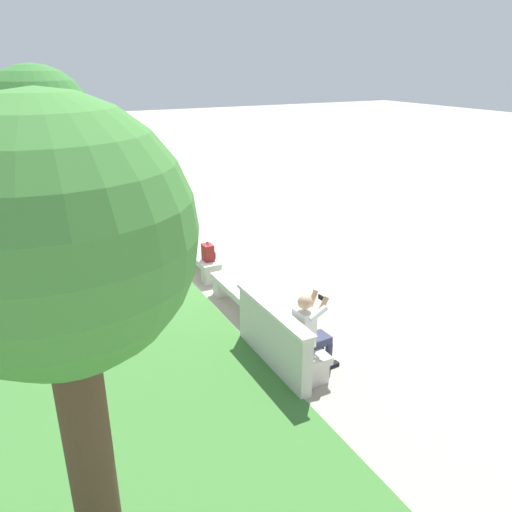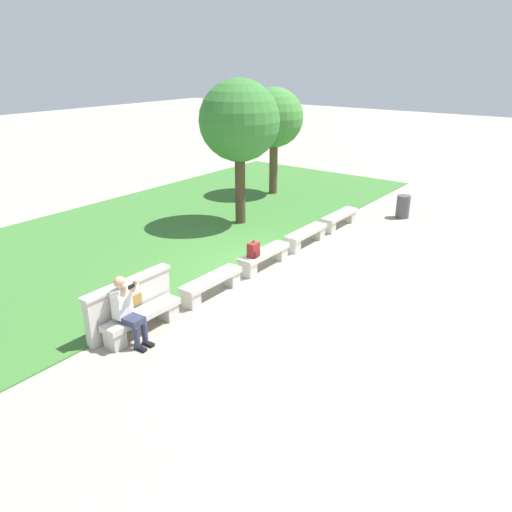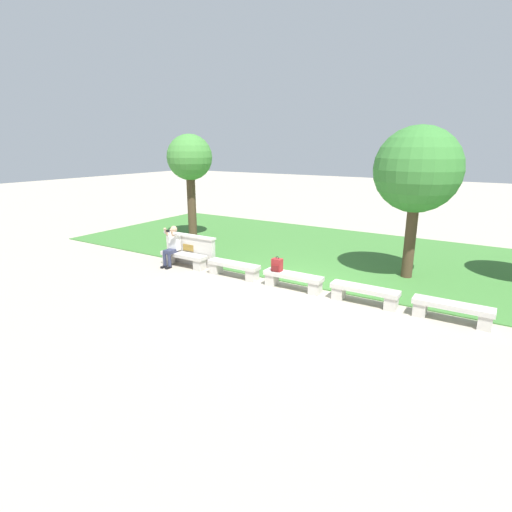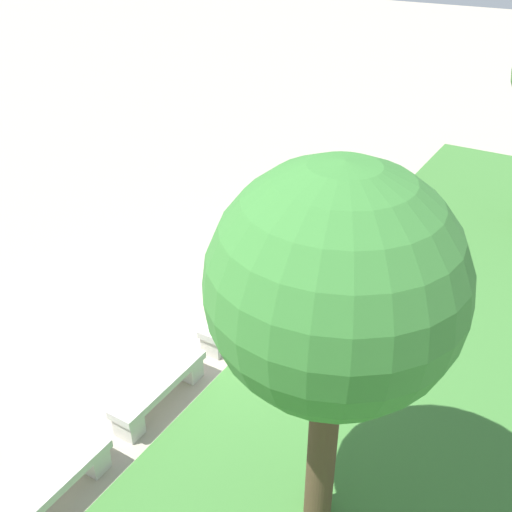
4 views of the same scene
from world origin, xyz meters
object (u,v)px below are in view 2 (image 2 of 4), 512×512
(backpack, at_px, (254,250))
(bench_far, at_px, (306,235))
(bench_mid, at_px, (264,256))
(person_photographer, at_px, (127,307))
(bench_main, at_px, (143,319))
(trash_bin, at_px, (403,207))
(tree_behind_wall, at_px, (274,118))
(tree_left_background, at_px, (239,122))
(bench_end, at_px, (340,218))
(bench_near, at_px, (212,283))

(backpack, bearing_deg, bench_far, 0.75)
(bench_far, bearing_deg, bench_mid, 180.00)
(bench_mid, xyz_separation_m, person_photographer, (-4.43, -0.08, 0.44))
(bench_main, relative_size, trash_bin, 2.27)
(tree_behind_wall, bearing_deg, trash_bin, -89.67)
(bench_mid, height_order, person_photographer, person_photographer)
(person_photographer, bearing_deg, bench_main, 10.98)
(tree_left_background, bearing_deg, bench_mid, -132.16)
(bench_mid, relative_size, bench_end, 1.00)
(bench_main, bearing_deg, person_photographer, -169.02)
(bench_far, height_order, trash_bin, trash_bin)
(bench_far, bearing_deg, bench_near, 180.00)
(bench_mid, xyz_separation_m, tree_behind_wall, (6.14, 4.01, 2.57))
(person_photographer, relative_size, backpack, 3.08)
(bench_far, distance_m, tree_left_background, 4.00)
(bench_far, bearing_deg, person_photographer, -179.31)
(bench_mid, relative_size, backpack, 3.98)
(bench_near, bearing_deg, bench_end, 0.00)
(bench_end, bearing_deg, bench_near, 180.00)
(person_photographer, relative_size, trash_bin, 1.76)
(bench_mid, relative_size, tree_behind_wall, 0.43)
(tree_left_background, distance_m, trash_bin, 6.09)
(backpack, bearing_deg, bench_end, 0.42)
(tree_behind_wall, xyz_separation_m, trash_bin, (0.03, -5.22, -2.48))
(tree_left_background, height_order, trash_bin, tree_left_background)
(bench_main, relative_size, tree_left_background, 0.38)
(bench_far, relative_size, tree_left_background, 0.38)
(person_photographer, xyz_separation_m, backpack, (3.93, 0.04, -0.11))
(bench_near, distance_m, tree_left_background, 5.99)
(bench_mid, height_order, trash_bin, trash_bin)
(trash_bin, bearing_deg, tree_left_background, 133.27)
(bench_far, xyz_separation_m, tree_left_background, (0.45, 2.72, 2.89))
(bench_main, distance_m, tree_behind_wall, 11.23)
(person_photographer, height_order, tree_behind_wall, tree_behind_wall)
(bench_far, xyz_separation_m, bench_end, (2.01, 0.00, 0.00))
(bench_mid, height_order, bench_end, same)
(bench_far, relative_size, backpack, 3.98)
(tree_behind_wall, bearing_deg, bench_far, -135.83)
(bench_main, distance_m, bench_end, 8.05)
(bench_mid, bearing_deg, tree_left_background, 47.84)
(bench_mid, distance_m, tree_left_background, 4.68)
(bench_main, relative_size, tree_behind_wall, 0.43)
(bench_main, distance_m, trash_bin, 10.27)
(bench_end, height_order, tree_left_background, tree_left_background)
(backpack, relative_size, trash_bin, 0.57)
(bench_near, xyz_separation_m, bench_mid, (2.01, 0.00, 0.00))
(bench_mid, height_order, tree_left_background, tree_left_background)
(bench_main, xyz_separation_m, bench_end, (8.05, 0.00, 0.00))
(backpack, bearing_deg, trash_bin, -10.04)
(bench_end, height_order, backpack, backpack)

